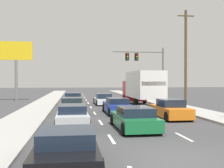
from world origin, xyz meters
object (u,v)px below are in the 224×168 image
(car_white, at_px, (103,100))
(car_green, at_px, (134,119))
(roadside_billboard, at_px, (16,58))
(car_yellow, at_px, (72,106))
(box_truck, at_px, (142,86))
(car_black, at_px, (66,149))
(car_gray, at_px, (73,100))
(car_orange, at_px, (170,110))
(car_silver, at_px, (72,117))
(traffic_signal_mast, at_px, (143,62))
(car_blue, at_px, (117,106))
(utility_pole_mid, at_px, (186,56))

(car_white, xyz_separation_m, car_green, (0.03, -15.37, 0.01))
(car_green, distance_m, roadside_billboard, 25.43)
(car_yellow, bearing_deg, box_truck, 35.82)
(car_black, bearing_deg, box_truck, 69.56)
(car_yellow, distance_m, car_green, 8.65)
(car_white, bearing_deg, box_truck, -31.71)
(car_green, relative_size, box_truck, 0.53)
(car_gray, distance_m, box_truck, 7.55)
(box_truck, height_order, car_orange, box_truck)
(car_yellow, bearing_deg, car_black, -90.29)
(car_yellow, height_order, car_silver, car_silver)
(car_black, bearing_deg, car_silver, 88.85)
(car_yellow, height_order, traffic_signal_mast, traffic_signal_mast)
(box_truck, xyz_separation_m, car_orange, (-0.25, -9.11, -1.44))
(car_orange, xyz_separation_m, roadside_billboard, (-14.04, 18.64, 4.89))
(car_silver, distance_m, roadside_billboard, 23.16)
(car_silver, xyz_separation_m, box_truck, (7.00, 11.91, 1.44))
(car_white, relative_size, car_green, 0.91)
(car_gray, bearing_deg, traffic_signal_mast, 29.78)
(car_black, distance_m, car_white, 21.75)
(car_gray, relative_size, car_orange, 1.08)
(car_green, bearing_deg, car_black, -119.45)
(car_yellow, relative_size, car_blue, 0.91)
(car_white, relative_size, utility_pole_mid, 0.41)
(roadside_billboard, bearing_deg, car_blue, -55.19)
(car_black, xyz_separation_m, utility_pole_mid, (12.11, 19.84, 4.67))
(car_silver, bearing_deg, car_orange, 22.48)
(car_black, xyz_separation_m, car_green, (3.45, 6.12, 0.03))
(car_black, relative_size, roadside_billboard, 0.53)
(car_green, relative_size, traffic_signal_mast, 0.66)
(car_white, relative_size, car_orange, 0.95)
(car_orange, bearing_deg, utility_pole_mid, 61.93)
(car_silver, relative_size, roadside_billboard, 0.57)
(utility_pole_mid, bearing_deg, car_yellow, -154.40)
(box_truck, xyz_separation_m, utility_pole_mid, (4.96, 0.66, 3.17))
(car_orange, distance_m, traffic_signal_mast, 17.30)
(car_blue, bearing_deg, car_black, -105.30)
(traffic_signal_mast, height_order, roadside_billboard, roadside_billboard)
(car_blue, bearing_deg, utility_pole_mid, 37.91)
(car_gray, xyz_separation_m, car_black, (-0.11, -21.49, -0.05))
(car_yellow, relative_size, traffic_signal_mast, 0.60)
(car_black, distance_m, traffic_signal_mast, 28.51)
(car_blue, bearing_deg, car_orange, -43.97)
(car_blue, xyz_separation_m, box_truck, (3.53, 5.95, 1.44))
(car_black, bearing_deg, car_gray, 89.70)
(car_white, relative_size, traffic_signal_mast, 0.60)
(car_gray, bearing_deg, utility_pole_mid, -7.81)
(car_black, bearing_deg, car_yellow, 89.71)
(car_gray, distance_m, roadside_billboard, 11.35)
(car_silver, distance_m, car_black, 7.28)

